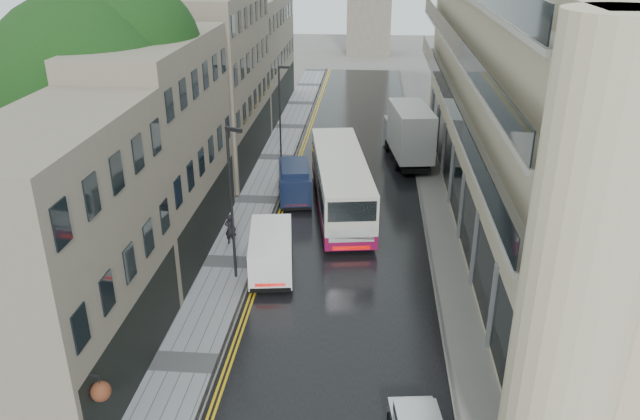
% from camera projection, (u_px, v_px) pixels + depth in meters
% --- Properties ---
extents(road, '(9.00, 85.00, 0.02)m').
position_uv_depth(road, '(349.00, 204.00, 39.44)').
color(road, black).
rests_on(road, ground).
extents(left_sidewalk, '(2.70, 85.00, 0.12)m').
position_uv_depth(left_sidewalk, '(258.00, 200.00, 39.87)').
color(left_sidewalk, gray).
rests_on(left_sidewalk, ground).
extents(right_sidewalk, '(1.80, 85.00, 0.12)m').
position_uv_depth(right_sidewalk, '(436.00, 206.00, 39.02)').
color(right_sidewalk, slate).
rests_on(right_sidewalk, ground).
extents(old_shop_row, '(4.50, 56.00, 12.00)m').
position_uv_depth(old_shop_row, '(206.00, 98.00, 40.00)').
color(old_shop_row, gray).
rests_on(old_shop_row, ground).
extents(modern_block, '(8.00, 40.00, 14.00)m').
position_uv_depth(modern_block, '(537.00, 105.00, 34.46)').
color(modern_block, '#C7B694').
rests_on(modern_block, ground).
extents(tree_near, '(10.56, 10.56, 13.89)m').
position_uv_depth(tree_near, '(93.00, 127.00, 30.74)').
color(tree_near, black).
rests_on(tree_near, ground).
extents(tree_far, '(9.24, 9.24, 12.46)m').
position_uv_depth(tree_far, '(177.00, 84.00, 42.85)').
color(tree_far, black).
rests_on(tree_far, ground).
extents(cream_bus, '(4.61, 12.71, 3.39)m').
position_uv_depth(cream_bus, '(323.00, 207.00, 34.77)').
color(cream_bus, beige).
rests_on(cream_bus, road).
extents(white_lorry, '(3.59, 8.50, 4.32)m').
position_uv_depth(white_lorry, '(397.00, 141.00, 44.19)').
color(white_lorry, silver).
rests_on(white_lorry, road).
extents(white_van, '(2.66, 5.01, 2.17)m').
position_uv_depth(white_van, '(250.00, 269.00, 29.57)').
color(white_van, white).
rests_on(white_van, road).
extents(navy_van, '(2.66, 5.04, 2.44)m').
position_uv_depth(navy_van, '(281.00, 190.00, 38.24)').
color(navy_van, black).
rests_on(navy_van, road).
extents(pedestrian, '(0.69, 0.51, 1.74)m').
position_uv_depth(pedestrian, '(230.00, 229.00, 33.78)').
color(pedestrian, black).
rests_on(pedestrian, left_sidewalk).
extents(lamp_post_near, '(0.86, 0.53, 7.64)m').
position_uv_depth(lamp_post_near, '(232.00, 206.00, 29.35)').
color(lamp_post_near, black).
rests_on(lamp_post_near, left_sidewalk).
extents(lamp_post_far, '(0.82, 0.25, 7.21)m').
position_uv_depth(lamp_post_far, '(280.00, 118.00, 44.18)').
color(lamp_post_far, black).
rests_on(lamp_post_far, left_sidewalk).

